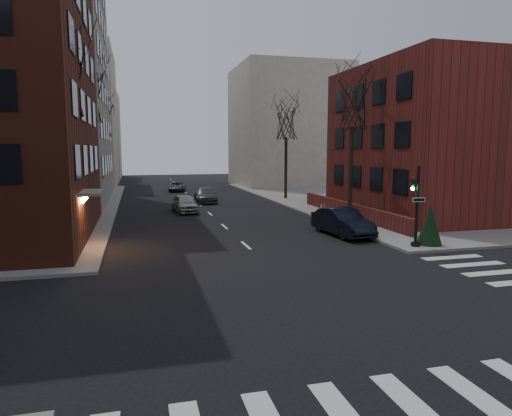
# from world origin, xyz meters

# --- Properties ---
(ground) EXTENTS (160.00, 160.00, 0.00)m
(ground) POSITION_xyz_m (0.00, 0.00, 0.00)
(ground) COLOR black
(ground) RESTS_ON ground
(sidewalk_far_right) EXTENTS (44.00, 44.00, 0.15)m
(sidewalk_far_right) POSITION_xyz_m (29.00, 30.00, 0.07)
(sidewalk_far_right) COLOR gray
(sidewalk_far_right) RESTS_ON ground
(building_right_brick) EXTENTS (12.00, 14.00, 11.00)m
(building_right_brick) POSITION_xyz_m (16.50, 19.00, 5.50)
(building_right_brick) COLOR maroon
(building_right_brick) RESTS_ON ground
(low_wall_right) EXTENTS (0.35, 16.00, 1.00)m
(low_wall_right) POSITION_xyz_m (9.30, 19.00, 0.65)
(low_wall_right) COLOR maroon
(low_wall_right) RESTS_ON sidewalk_far_right
(building_distant_la) EXTENTS (14.00, 16.00, 18.00)m
(building_distant_la) POSITION_xyz_m (-15.00, 55.00, 9.00)
(building_distant_la) COLOR beige
(building_distant_la) RESTS_ON ground
(building_distant_ra) EXTENTS (14.00, 14.00, 16.00)m
(building_distant_ra) POSITION_xyz_m (15.00, 50.00, 8.00)
(building_distant_ra) COLOR beige
(building_distant_ra) RESTS_ON ground
(building_distant_lb) EXTENTS (10.00, 12.00, 14.00)m
(building_distant_lb) POSITION_xyz_m (-13.00, 72.00, 7.00)
(building_distant_lb) COLOR beige
(building_distant_lb) RESTS_ON ground
(traffic_signal) EXTENTS (0.76, 0.44, 4.00)m
(traffic_signal) POSITION_xyz_m (7.94, 8.99, 1.91)
(traffic_signal) COLOR black
(traffic_signal) RESTS_ON sidewalk_far_right
(tree_left_a) EXTENTS (4.18, 4.18, 10.26)m
(tree_left_a) POSITION_xyz_m (-8.80, 14.00, 8.47)
(tree_left_a) COLOR #2D231C
(tree_left_a) RESTS_ON sidewalk_far_left
(tree_left_b) EXTENTS (4.40, 4.40, 10.80)m
(tree_left_b) POSITION_xyz_m (-8.80, 26.00, 8.91)
(tree_left_b) COLOR #2D231C
(tree_left_b) RESTS_ON sidewalk_far_left
(tree_left_c) EXTENTS (3.96, 3.96, 9.72)m
(tree_left_c) POSITION_xyz_m (-8.80, 40.00, 8.03)
(tree_left_c) COLOR #2D231C
(tree_left_c) RESTS_ON sidewalk_far_left
(tree_right_a) EXTENTS (3.96, 3.96, 9.72)m
(tree_right_a) POSITION_xyz_m (8.80, 18.00, 8.03)
(tree_right_a) COLOR #2D231C
(tree_right_a) RESTS_ON sidewalk_far_right
(tree_right_b) EXTENTS (3.74, 3.74, 9.18)m
(tree_right_b) POSITION_xyz_m (8.80, 32.00, 7.59)
(tree_right_b) COLOR #2D231C
(tree_right_b) RESTS_ON sidewalk_far_right
(streetlamp_near) EXTENTS (0.36, 0.36, 6.28)m
(streetlamp_near) POSITION_xyz_m (-8.20, 22.00, 4.24)
(streetlamp_near) COLOR black
(streetlamp_near) RESTS_ON sidewalk_far_left
(streetlamp_far) EXTENTS (0.36, 0.36, 6.28)m
(streetlamp_far) POSITION_xyz_m (-8.20, 42.00, 4.24)
(streetlamp_far) COLOR black
(streetlamp_far) RESTS_ON sidewalk_far_left
(parked_sedan) EXTENTS (2.14, 4.92, 1.57)m
(parked_sedan) POSITION_xyz_m (6.04, 13.29, 0.79)
(parked_sedan) COLOR black
(parked_sedan) RESTS_ON ground
(car_lane_silver) EXTENTS (2.04, 4.25, 1.40)m
(car_lane_silver) POSITION_xyz_m (-1.79, 25.40, 0.70)
(car_lane_silver) COLOR #A4A3A8
(car_lane_silver) RESTS_ON ground
(car_lane_gray) EXTENTS (2.20, 4.86, 1.38)m
(car_lane_gray) POSITION_xyz_m (0.80, 31.78, 0.69)
(car_lane_gray) COLOR #444449
(car_lane_gray) RESTS_ON ground
(car_lane_far) EXTENTS (2.37, 4.26, 1.13)m
(car_lane_far) POSITION_xyz_m (-0.80, 43.83, 0.56)
(car_lane_far) COLOR #404145
(car_lane_far) RESTS_ON ground
(sandwich_board) EXTENTS (0.61, 0.70, 0.95)m
(sandwich_board) POSITION_xyz_m (7.30, 19.16, 0.63)
(sandwich_board) COLOR silver
(sandwich_board) RESTS_ON sidewalk_far_right
(evergreen_shrub) EXTENTS (1.51, 1.51, 2.09)m
(evergreen_shrub) POSITION_xyz_m (8.90, 9.16, 1.19)
(evergreen_shrub) COLOR black
(evergreen_shrub) RESTS_ON sidewalk_far_right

